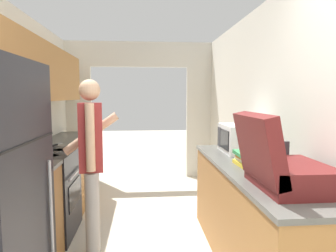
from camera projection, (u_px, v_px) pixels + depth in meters
wall_left at (9, 102)px, 3.00m from camera, size 0.38×6.71×2.50m
wall_right at (279, 125)px, 2.86m from camera, size 0.06×6.71×2.50m
wall_far_with_doorway at (140, 100)px, 5.49m from camera, size 3.05×0.06×2.50m
counter_left at (60, 178)px, 3.88m from camera, size 0.62×2.96×0.92m
counter_right at (253, 217)px, 2.65m from camera, size 0.62×2.23×0.92m
range_oven at (45, 194)px, 3.26m from camera, size 0.66×0.76×1.06m
person at (92, 164)px, 2.77m from camera, size 0.54×0.41×1.68m
suitcase at (280, 166)px, 1.96m from camera, size 0.53×0.60×0.50m
microwave at (241, 139)px, 3.22m from camera, size 0.40×0.50×0.30m
book_stack at (250, 158)px, 2.61m from camera, size 0.25×0.31×0.12m
knife at (56, 145)px, 3.68m from camera, size 0.08×0.29×0.02m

